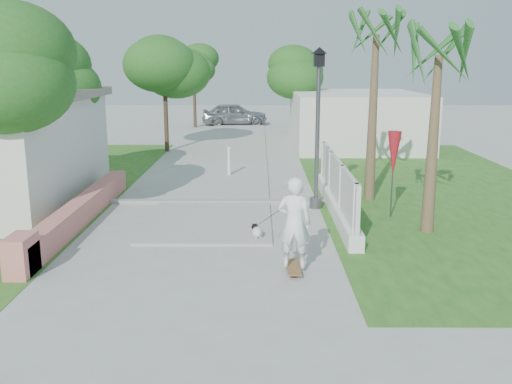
{
  "coord_description": "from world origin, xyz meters",
  "views": [
    {
      "loc": [
        1.31,
        -10.2,
        4.05
      ],
      "look_at": [
        1.22,
        2.69,
        1.1
      ],
      "focal_mm": 40.0,
      "sensor_mm": 36.0,
      "label": 1
    }
  ],
  "objects_px": {
    "bollard": "(229,161)",
    "dog": "(257,231)",
    "patio_umbrella": "(394,155)",
    "street_lamp": "(318,122)",
    "skateboarder": "(276,220)",
    "parked_car": "(234,114)"
  },
  "relations": [
    {
      "from": "street_lamp",
      "to": "patio_umbrella",
      "type": "bearing_deg",
      "value": -27.76
    },
    {
      "from": "street_lamp",
      "to": "patio_umbrella",
      "type": "relative_size",
      "value": 1.93
    },
    {
      "from": "bollard",
      "to": "patio_umbrella",
      "type": "bearing_deg",
      "value": -50.09
    },
    {
      "from": "skateboarder",
      "to": "parked_car",
      "type": "xyz_separation_m",
      "value": [
        -2.0,
        26.11,
        -0.12
      ]
    },
    {
      "from": "patio_umbrella",
      "to": "dog",
      "type": "height_order",
      "value": "patio_umbrella"
    },
    {
      "from": "skateboarder",
      "to": "dog",
      "type": "distance_m",
      "value": 1.54
    },
    {
      "from": "bollard",
      "to": "dog",
      "type": "xyz_separation_m",
      "value": [
        1.04,
        -7.47,
        -0.39
      ]
    },
    {
      "from": "bollard",
      "to": "skateboarder",
      "type": "distance_m",
      "value": 8.93
    },
    {
      "from": "bollard",
      "to": "patio_umbrella",
      "type": "height_order",
      "value": "patio_umbrella"
    },
    {
      "from": "street_lamp",
      "to": "bollard",
      "type": "xyz_separation_m",
      "value": [
        -2.7,
        4.5,
        -1.84
      ]
    },
    {
      "from": "dog",
      "to": "parked_car",
      "type": "relative_size",
      "value": 0.12
    },
    {
      "from": "skateboarder",
      "to": "patio_umbrella",
      "type": "bearing_deg",
      "value": -126.01
    },
    {
      "from": "bollard",
      "to": "patio_umbrella",
      "type": "distance_m",
      "value": 7.25
    },
    {
      "from": "patio_umbrella",
      "to": "skateboarder",
      "type": "distance_m",
      "value": 4.65
    },
    {
      "from": "patio_umbrella",
      "to": "dog",
      "type": "distance_m",
      "value": 4.34
    },
    {
      "from": "skateboarder",
      "to": "bollard",
      "type": "bearing_deg",
      "value": -73.06
    },
    {
      "from": "parked_car",
      "to": "patio_umbrella",
      "type": "bearing_deg",
      "value": -173.45
    },
    {
      "from": "bollard",
      "to": "patio_umbrella",
      "type": "xyz_separation_m",
      "value": [
        4.6,
        -5.5,
        1.1
      ]
    },
    {
      "from": "patio_umbrella",
      "to": "parked_car",
      "type": "relative_size",
      "value": 0.54
    },
    {
      "from": "dog",
      "to": "patio_umbrella",
      "type": "bearing_deg",
      "value": 10.61
    },
    {
      "from": "street_lamp",
      "to": "dog",
      "type": "relative_size",
      "value": 8.73
    },
    {
      "from": "street_lamp",
      "to": "skateboarder",
      "type": "height_order",
      "value": "street_lamp"
    }
  ]
}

